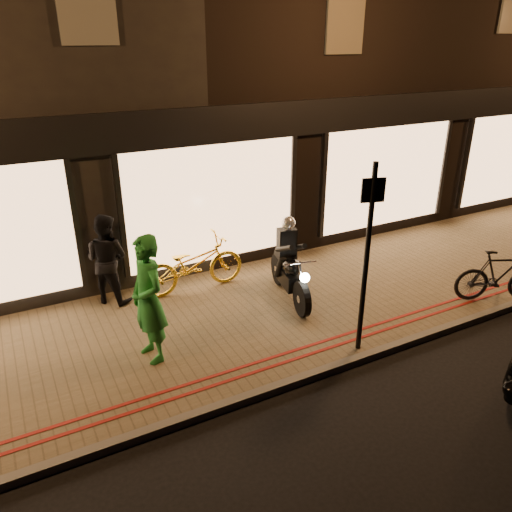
{
  "coord_description": "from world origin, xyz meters",
  "views": [
    {
      "loc": [
        -3.72,
        -4.92,
        4.67
      ],
      "look_at": [
        0.08,
        2.26,
        1.1
      ],
      "focal_mm": 35.0,
      "sensor_mm": 36.0,
      "label": 1
    }
  ],
  "objects_px": {
    "bicycle_gold": "(193,264)",
    "person_green": "(148,300)",
    "motorcycle": "(289,268)",
    "sign_post": "(367,251)"
  },
  "relations": [
    {
      "from": "motorcycle",
      "to": "bicycle_gold",
      "type": "bearing_deg",
      "value": 153.97
    },
    {
      "from": "motorcycle",
      "to": "sign_post",
      "type": "relative_size",
      "value": 0.64
    },
    {
      "from": "bicycle_gold",
      "to": "person_green",
      "type": "distance_m",
      "value": 2.34
    },
    {
      "from": "bicycle_gold",
      "to": "person_green",
      "type": "xyz_separation_m",
      "value": [
        -1.39,
        -1.82,
        0.47
      ]
    },
    {
      "from": "sign_post",
      "to": "bicycle_gold",
      "type": "distance_m",
      "value": 3.67
    },
    {
      "from": "motorcycle",
      "to": "sign_post",
      "type": "xyz_separation_m",
      "value": [
        0.1,
        -1.97,
        1.06
      ]
    },
    {
      "from": "motorcycle",
      "to": "bicycle_gold",
      "type": "distance_m",
      "value": 1.87
    },
    {
      "from": "sign_post",
      "to": "motorcycle",
      "type": "bearing_deg",
      "value": 92.96
    },
    {
      "from": "bicycle_gold",
      "to": "sign_post",
      "type": "bearing_deg",
      "value": -152.89
    },
    {
      "from": "sign_post",
      "to": "person_green",
      "type": "xyz_separation_m",
      "value": [
        -2.96,
        1.29,
        -0.67
      ]
    }
  ]
}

